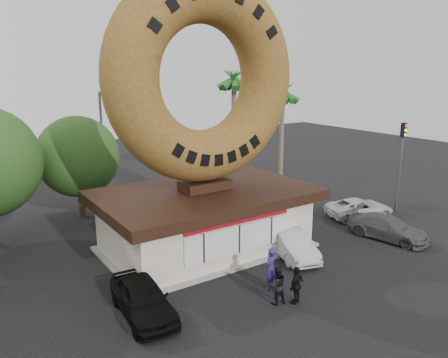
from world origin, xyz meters
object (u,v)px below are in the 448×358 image
Objects in this scene: car_black at (143,298)px; traffic_signal at (401,156)px; person_center at (277,285)px; donut_shop at (206,217)px; car_grey at (388,228)px; car_white at (359,208)px; person_right at (297,285)px; person_left at (270,269)px; giant_donut at (204,78)px; street_lamp at (105,144)px; car_silver at (290,243)px.

traffic_signal is at bearing 11.30° from car_black.
donut_shop is at bearing -84.83° from person_center.
car_grey is 1.02× the size of car_white.
donut_shop is 7.08m from person_right.
car_white is (16.59, 2.99, -0.12)m from car_black.
person_left is 11.81m from car_white.
giant_donut is at bearing -112.73° from person_left.
car_grey is at bearing -158.73° from person_center.
street_lamp is at bearing -105.66° from person_left.
street_lamp is at bearing 80.03° from car_black.
person_left is 0.45× the size of car_black.
street_lamp is (-1.86, 10.02, 2.72)m from donut_shop.
donut_shop reaches higher than person_right.
person_left is 1.28m from person_center.
giant_donut is 10.88m from car_black.
traffic_signal is 15.10m from person_right.
donut_shop reaches higher than car_grey.
car_black reaches higher than car_white.
donut_shop is 6.68m from person_center.
street_lamp is 15.26m from car_black.
car_black is (-5.57, -4.32, -8.28)m from giant_donut.
car_grey is (9.96, 1.89, -0.17)m from person_center.
person_left is 9.41m from car_grey.
donut_shop is at bearing -112.73° from person_left.
street_lamp is at bearing 142.86° from traffic_signal.
person_left is 1.56m from person_right.
street_lamp reaches higher than donut_shop.
street_lamp is at bearing -100.74° from person_right.
giant_donut is 6.26× the size of person_center.
traffic_signal reaches higher than person_right.
person_center is (-0.62, -6.60, -8.19)m from giant_donut.
donut_shop is 7.25m from giant_donut.
giant_donut is 1.72× the size of traffic_signal.
person_left is at bearing -90.35° from giant_donut.
donut_shop is at bearing 149.13° from car_silver.
car_silver is at bearing 120.92° from car_white.
giant_donut is 15.05m from traffic_signal.
car_black is (-3.71, -14.32, -3.74)m from street_lamp.
traffic_signal reaches higher than car_white.
traffic_signal is 4.46m from car_white.
person_right is at bearing 159.18° from person_center.
person_left is 0.46× the size of car_silver.
car_white is at bearing 14.78° from car_black.
donut_shop is at bearing -106.56° from person_right.
car_white is at bearing -6.88° from giant_donut.
car_black is 8.72m from car_silver.
person_left is 3.79m from car_silver.
giant_donut is at bearing -106.56° from person_right.
car_black is at bearing -142.20° from giant_donut.
giant_donut is at bearing 90.00° from donut_shop.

